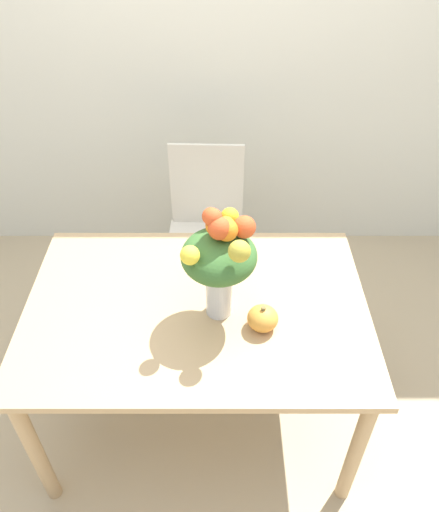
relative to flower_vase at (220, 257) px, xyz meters
name	(u,v)px	position (x,y,z in m)	size (l,w,h in m)	color
ground_plane	(201,410)	(-0.09, 0.03, -1.04)	(12.00, 12.00, 0.00)	tan
wall_back	(203,36)	(-0.09, 1.45, 0.31)	(8.00, 0.06, 2.70)	silver
dining_table	(198,321)	(-0.09, 0.03, -0.38)	(1.37, 0.94, 0.76)	tan
flower_vase	(220,257)	(0.00, 0.00, 0.00)	(0.28, 0.31, 0.48)	silver
pumpkin	(263,318)	(0.16, -0.08, -0.23)	(0.12, 0.12, 0.11)	gold
dining_chair_near_window	(207,231)	(-0.07, 0.83, -0.53)	(0.44, 0.44, 0.97)	silver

